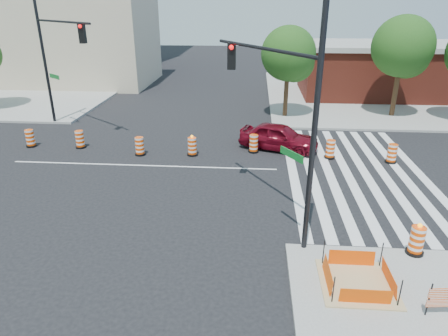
% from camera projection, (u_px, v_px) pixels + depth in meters
% --- Properties ---
extents(ground, '(120.00, 120.00, 0.00)m').
position_uv_depth(ground, '(143.00, 165.00, 20.96)').
color(ground, black).
rests_on(ground, ground).
extents(sidewalk_ne, '(22.00, 22.00, 0.15)m').
position_uv_depth(sidewalk_ne, '(390.00, 95.00, 36.17)').
color(sidewalk_ne, gray).
rests_on(sidewalk_ne, ground).
extents(sidewalk_nw, '(22.00, 22.00, 0.15)m').
position_uv_depth(sidewalk_nw, '(10.00, 89.00, 38.76)').
color(sidewalk_nw, gray).
rests_on(sidewalk_nw, ground).
extents(crosswalk_east, '(6.75, 13.50, 0.01)m').
position_uv_depth(crosswalk_east, '(355.00, 172.00, 20.17)').
color(crosswalk_east, silver).
rests_on(crosswalk_east, ground).
extents(lane_centerline, '(14.00, 0.12, 0.01)m').
position_uv_depth(lane_centerline, '(143.00, 165.00, 20.96)').
color(lane_centerline, silver).
rests_on(lane_centerline, ground).
extents(excavation_pit, '(2.20, 2.20, 0.90)m').
position_uv_depth(excavation_pit, '(357.00, 282.00, 11.96)').
color(excavation_pit, tan).
rests_on(excavation_pit, ground).
extents(brick_storefront, '(16.50, 8.50, 4.60)m').
position_uv_depth(brick_storefront, '(394.00, 70.00, 35.30)').
color(brick_storefront, maroon).
rests_on(brick_storefront, ground).
extents(beige_midrise, '(14.00, 10.00, 10.00)m').
position_uv_depth(beige_midrise, '(80.00, 33.00, 40.09)').
color(beige_midrise, '#C4B595').
rests_on(beige_midrise, ground).
extents(red_coupe, '(4.86, 3.21, 1.54)m').
position_uv_depth(red_coupe, '(279.00, 137.00, 22.93)').
color(red_coupe, '#600816').
rests_on(red_coupe, ground).
extents(signal_pole_se, '(3.45, 5.28, 8.17)m').
position_uv_depth(signal_pole_se, '(283.00, 98.00, 13.30)').
color(signal_pole_se, black).
rests_on(signal_pole_se, ground).
extents(signal_pole_nw, '(5.20, 4.20, 8.64)m').
position_uv_depth(signal_pole_nw, '(55.00, 47.00, 25.00)').
color(signal_pole_nw, black).
rests_on(signal_pole_nw, ground).
extents(pit_drum, '(0.59, 0.59, 1.15)m').
position_uv_depth(pit_drum, '(417.00, 241.00, 13.25)').
color(pit_drum, black).
rests_on(pit_drum, ground).
extents(barricade, '(0.88, 0.13, 1.04)m').
position_uv_depth(barricade, '(444.00, 298.00, 10.59)').
color(barricade, '#EC4704').
rests_on(barricade, ground).
extents(tree_north_c, '(3.82, 3.82, 6.49)m').
position_uv_depth(tree_north_c, '(289.00, 57.00, 27.91)').
color(tree_north_c, '#382314').
rests_on(tree_north_c, ground).
extents(tree_north_d, '(4.22, 4.22, 7.18)m').
position_uv_depth(tree_north_d, '(403.00, 50.00, 27.79)').
color(tree_north_d, '#382314').
rests_on(tree_north_d, ground).
extents(median_drum_1, '(0.60, 0.60, 1.02)m').
position_uv_depth(median_drum_1, '(30.00, 139.00, 23.50)').
color(median_drum_1, black).
rests_on(median_drum_1, ground).
extents(median_drum_2, '(0.60, 0.60, 1.02)m').
position_uv_depth(median_drum_2, '(80.00, 140.00, 23.32)').
color(median_drum_2, black).
rests_on(median_drum_2, ground).
extents(median_drum_3, '(0.60, 0.60, 1.02)m').
position_uv_depth(median_drum_3, '(140.00, 147.00, 22.22)').
color(median_drum_3, black).
rests_on(median_drum_3, ground).
extents(median_drum_4, '(0.60, 0.60, 1.18)m').
position_uv_depth(median_drum_4, '(192.00, 147.00, 22.17)').
color(median_drum_4, black).
rests_on(median_drum_4, ground).
extents(median_drum_5, '(0.60, 0.60, 1.02)m').
position_uv_depth(median_drum_5, '(254.00, 144.00, 22.64)').
color(median_drum_5, black).
rests_on(median_drum_5, ground).
extents(median_drum_6, '(0.60, 0.60, 1.02)m').
position_uv_depth(median_drum_6, '(330.00, 150.00, 21.77)').
color(median_drum_6, black).
rests_on(median_drum_6, ground).
extents(median_drum_7, '(0.60, 0.60, 1.02)m').
position_uv_depth(median_drum_7, '(392.00, 154.00, 21.15)').
color(median_drum_7, black).
rests_on(median_drum_7, ground).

